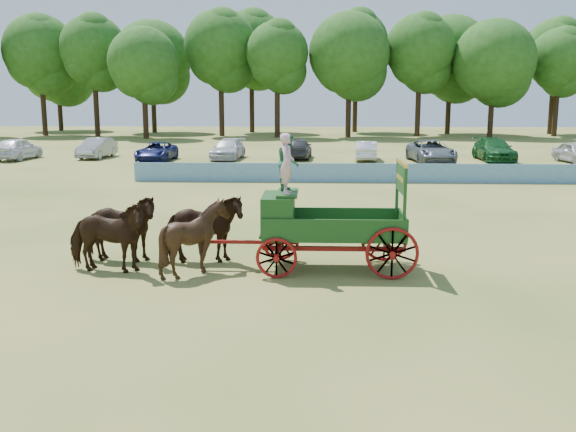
# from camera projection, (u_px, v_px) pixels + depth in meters

# --- Properties ---
(ground) EXTENTS (160.00, 160.00, 0.00)m
(ground) POSITION_uv_depth(u_px,v_px,m) (461.00, 272.00, 17.45)
(ground) COLOR #A68A4B
(ground) RESTS_ON ground
(horse_lead_left) EXTENTS (2.43, 1.29, 1.97)m
(horse_lead_left) POSITION_uv_depth(u_px,v_px,m) (106.00, 237.00, 17.21)
(horse_lead_left) COLOR #311B0D
(horse_lead_left) RESTS_ON ground
(horse_lead_right) EXTENTS (2.39, 1.19, 1.97)m
(horse_lead_right) POSITION_uv_depth(u_px,v_px,m) (119.00, 228.00, 18.29)
(horse_lead_right) COLOR #311B0D
(horse_lead_right) RESTS_ON ground
(horse_wheel_left) EXTENTS (1.91, 1.73, 1.98)m
(horse_wheel_left) POSITION_uv_depth(u_px,v_px,m) (195.00, 238.00, 17.11)
(horse_wheel_left) COLOR #311B0D
(horse_wheel_left) RESTS_ON ground
(horse_wheel_right) EXTENTS (2.44, 1.31, 1.97)m
(horse_wheel_right) POSITION_uv_depth(u_px,v_px,m) (202.00, 229.00, 18.19)
(horse_wheel_right) COLOR #311B0D
(horse_wheel_right) RESTS_ON ground
(farm_dray) EXTENTS (6.00, 2.00, 3.75)m
(farm_dray) POSITION_uv_depth(u_px,v_px,m) (306.00, 210.00, 17.43)
(farm_dray) COLOR maroon
(farm_dray) RESTS_ON ground
(sponsor_banner) EXTENTS (26.00, 0.08, 1.05)m
(sponsor_banner) POSITION_uv_depth(u_px,v_px,m) (369.00, 173.00, 35.06)
(sponsor_banner) COLOR #1D649F
(sponsor_banner) RESTS_ON ground
(parked_cars) EXTENTS (42.73, 7.47, 1.64)m
(parked_cars) POSITION_uv_depth(u_px,v_px,m) (303.00, 150.00, 46.87)
(parked_cars) COLOR silver
(parked_cars) RESTS_ON ground
(treeline) EXTENTS (92.99, 23.86, 15.21)m
(treeline) POSITION_uv_depth(u_px,v_px,m) (294.00, 55.00, 75.11)
(treeline) COLOR #382314
(treeline) RESTS_ON ground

